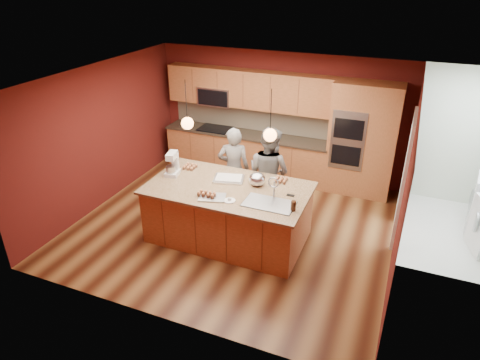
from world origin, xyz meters
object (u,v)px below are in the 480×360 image
at_px(stand_mixer, 172,165).
at_px(mixing_bowl, 257,179).
at_px(island, 229,212).
at_px(person_left, 234,169).
at_px(person_right, 269,173).

distance_m(stand_mixer, mixing_bowl, 1.52).
bearing_deg(stand_mixer, island, -15.66).
height_order(person_left, mixing_bowl, person_left).
relative_size(island, person_left, 1.63).
xyz_separation_m(island, person_left, (-0.34, 1.00, 0.32)).
distance_m(island, person_right, 1.13).
bearing_deg(person_left, island, 90.22).
height_order(stand_mixer, mixing_bowl, stand_mixer).
bearing_deg(person_left, person_right, 161.31).
bearing_deg(island, person_left, 108.91).
relative_size(stand_mixer, mixing_bowl, 1.49).
distance_m(person_left, mixing_bowl, 1.10).
bearing_deg(stand_mixer, person_left, 39.04).
distance_m(island, person_left, 1.11).
distance_m(person_left, person_right, 0.70).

